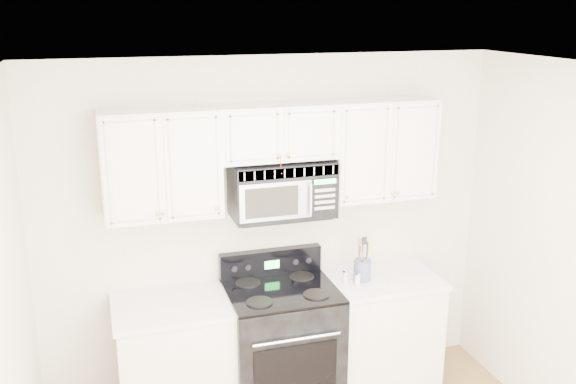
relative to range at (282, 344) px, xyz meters
name	(u,v)px	position (x,y,z in m)	size (l,w,h in m)	color
room	(362,334)	(0.02, -1.41, 0.82)	(3.51, 3.51, 2.61)	olive
base_cabinet_left	(177,365)	(-0.78, 0.02, -0.06)	(0.86, 0.65, 0.92)	silver
base_cabinet_right	(379,333)	(0.82, 0.02, -0.06)	(0.86, 0.65, 0.92)	silver
range	(282,344)	(0.00, 0.00, 0.00)	(0.80, 0.73, 1.13)	black
upper_cabinets	(276,151)	(0.02, 0.17, 1.45)	(2.44, 0.37, 0.75)	silver
microwave	(282,189)	(0.05, 0.15, 1.17)	(0.74, 0.42, 0.41)	black
utensil_crock	(362,269)	(0.64, 0.00, 0.53)	(0.13, 0.13, 0.35)	#465274
shaker_salt	(346,276)	(0.50, 0.00, 0.49)	(0.04, 0.04, 0.10)	#BDBDBF
shaker_pepper	(358,279)	(0.57, -0.08, 0.49)	(0.04, 0.04, 0.11)	#BDBDBF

